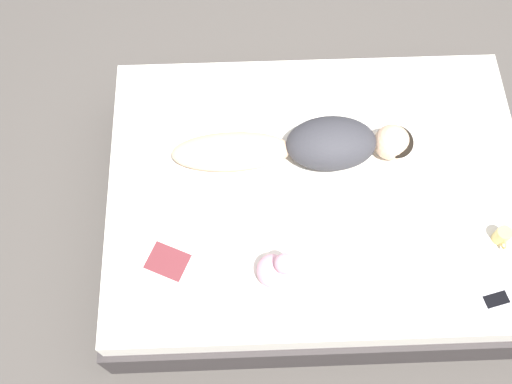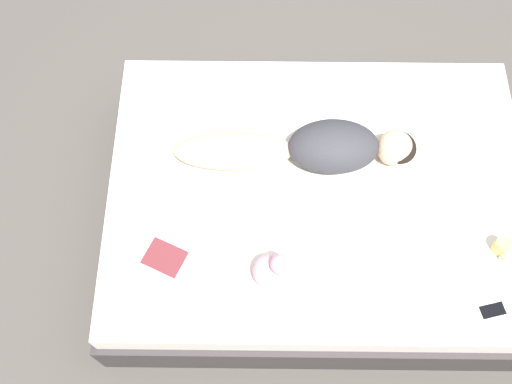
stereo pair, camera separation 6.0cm
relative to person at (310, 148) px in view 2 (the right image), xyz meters
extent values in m
plane|color=#4C4742|center=(0.18, 0.05, -0.59)|extent=(12.00, 12.00, 0.00)
cube|color=#383333|center=(0.18, 0.05, -0.42)|extent=(1.65, 2.22, 0.34)
cube|color=silver|center=(0.18, 0.05, -0.17)|extent=(1.59, 2.16, 0.15)
ellipsoid|color=#DBB28E|center=(0.01, -0.39, -0.02)|extent=(0.23, 0.62, 0.15)
ellipsoid|color=#333338|center=(0.00, 0.12, 0.01)|extent=(0.31, 0.47, 0.22)
ellipsoid|color=black|center=(-0.01, 0.46, 0.00)|extent=(0.19, 0.18, 0.10)
sphere|color=#DBB28E|center=(-0.01, 0.43, 0.00)|extent=(0.18, 0.18, 0.18)
cube|color=silver|center=(0.36, -0.62, -0.09)|extent=(0.32, 0.34, 0.01)
cube|color=silver|center=(0.56, -0.71, -0.09)|extent=(0.32, 0.34, 0.01)
cube|color=maroon|center=(0.56, -0.71, -0.09)|extent=(0.21, 0.24, 0.00)
cylinder|color=tan|center=(0.50, 0.91, -0.05)|extent=(0.07, 0.07, 0.09)
cylinder|color=black|center=(0.50, 0.91, -0.01)|extent=(0.06, 0.06, 0.01)
torus|color=tan|center=(0.55, 0.91, -0.05)|extent=(0.06, 0.01, 0.06)
cube|color=silver|center=(0.81, 0.83, -0.09)|extent=(0.11, 0.15, 0.01)
cube|color=black|center=(0.81, 0.83, -0.09)|extent=(0.09, 0.13, 0.00)
ellipsoid|color=#DB9EB2|center=(0.65, -0.21, -0.03)|extent=(0.16, 0.14, 0.14)
sphere|color=#DB9EB2|center=(0.65, -0.16, 0.07)|extent=(0.10, 0.10, 0.10)
camera|label=1|loc=(1.52, -0.32, 2.65)|focal=42.00mm
camera|label=2|loc=(1.52, -0.26, 2.65)|focal=42.00mm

